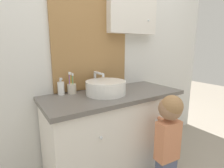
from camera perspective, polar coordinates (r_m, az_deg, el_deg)
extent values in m
cube|color=silver|center=(1.77, -4.97, 13.18)|extent=(3.20, 0.06, 2.50)
cube|color=olive|center=(1.71, -6.74, 17.88)|extent=(0.76, 0.02, 1.16)
cube|color=#B2C1CC|center=(1.70, -6.65, 17.90)|extent=(0.70, 0.01, 1.10)
cube|color=silver|center=(1.96, 6.72, 24.21)|extent=(0.59, 0.10, 0.56)
sphere|color=silver|center=(2.00, 11.87, 19.65)|extent=(0.02, 0.02, 0.02)
cube|color=silver|center=(1.72, 0.53, -16.70)|extent=(1.21, 0.51, 0.77)
cube|color=#605B56|center=(1.57, 0.56, -3.67)|extent=(1.25, 0.55, 0.03)
sphere|color=silver|center=(1.30, -3.56, -17.15)|extent=(0.02, 0.02, 0.02)
sphere|color=silver|center=(1.62, 14.35, -11.40)|extent=(0.02, 0.02, 0.02)
cylinder|color=white|center=(1.52, -2.04, -1.17)|extent=(0.35, 0.35, 0.12)
cylinder|color=silver|center=(1.51, -2.05, 0.85)|extent=(0.29, 0.29, 0.01)
cylinder|color=silver|center=(1.69, -5.54, 1.01)|extent=(0.02, 0.02, 0.17)
cylinder|color=silver|center=(1.61, -4.30, 3.54)|extent=(0.02, 0.16, 0.02)
cylinder|color=silver|center=(1.54, -2.88, 2.74)|extent=(0.02, 0.02, 0.02)
sphere|color=white|center=(1.75, -2.69, -0.32)|extent=(0.05, 0.05, 0.05)
cylinder|color=beige|center=(1.59, -12.97, -1.51)|extent=(0.08, 0.08, 0.09)
cylinder|color=orange|center=(1.59, -12.58, 0.39)|extent=(0.01, 0.01, 0.17)
cube|color=white|center=(1.57, -12.71, 2.99)|extent=(0.01, 0.02, 0.02)
cylinder|color=#E5CC4C|center=(1.59, -13.26, 0.59)|extent=(0.01, 0.01, 0.18)
cube|color=white|center=(1.58, -13.40, 3.36)|extent=(0.01, 0.02, 0.02)
cylinder|color=#8E56B7|center=(1.57, -13.71, 0.52)|extent=(0.01, 0.01, 0.18)
cube|color=white|center=(1.56, -13.86, 3.44)|extent=(0.01, 0.02, 0.02)
cylinder|color=#47B26B|center=(1.56, -12.65, 0.35)|extent=(0.01, 0.01, 0.17)
cube|color=white|center=(1.55, -12.78, 3.10)|extent=(0.01, 0.02, 0.02)
cylinder|color=white|center=(1.57, -16.31, -1.37)|extent=(0.06, 0.06, 0.11)
cylinder|color=silver|center=(1.56, -16.45, 1.01)|extent=(0.02, 0.02, 0.02)
cube|color=silver|center=(1.55, -16.39, 1.64)|extent=(0.02, 0.03, 0.02)
cube|color=tan|center=(1.54, 17.77, -17.20)|extent=(0.20, 0.12, 0.33)
sphere|color=#997051|center=(1.43, 18.47, -7.59)|extent=(0.18, 0.18, 0.18)
sphere|color=#997047|center=(1.41, 19.00, -6.79)|extent=(0.17, 0.17, 0.17)
cylinder|color=tan|center=(1.65, 15.28, -10.94)|extent=(0.06, 0.25, 0.04)
cylinder|color=#D6423D|center=(1.72, 12.54, -8.38)|extent=(0.01, 0.05, 0.12)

